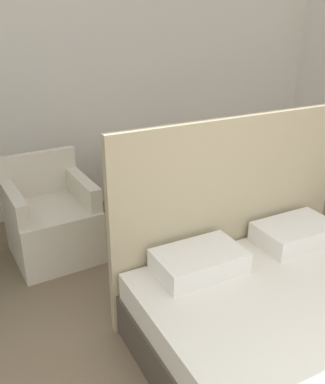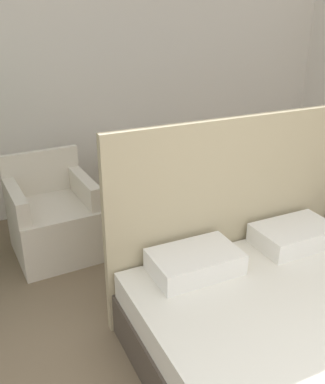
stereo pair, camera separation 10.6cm
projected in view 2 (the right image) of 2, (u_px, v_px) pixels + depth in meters
The scene contains 4 objects.
wall_back at pixel (95, 69), 4.29m from camera, with size 10.00×0.06×2.90m.
bed at pixel (316, 346), 2.40m from camera, with size 1.82×2.09×1.38m.
armchair_near_window_left at pixel (54, 223), 3.73m from camera, with size 0.72×0.74×0.87m.
armchair_near_window_right at pixel (166, 200), 4.16m from camera, with size 0.72×0.74×0.87m.
Camera 2 is at (-1.28, -0.12, 2.04)m, focal length 40.00 mm.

